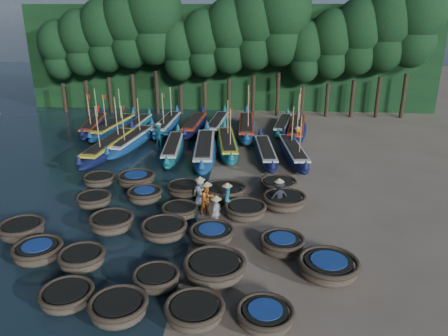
# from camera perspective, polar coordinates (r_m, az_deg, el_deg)

# --- Properties ---
(ground) EXTENTS (120.00, 120.00, 0.00)m
(ground) POSITION_cam_1_polar(r_m,az_deg,el_deg) (23.29, -2.84, -4.39)
(ground) COLOR #7C6C5A
(ground) RESTS_ON ground
(foliage_wall) EXTENTS (40.00, 3.00, 10.00)m
(foliage_wall) POSITION_cam_1_polar(r_m,az_deg,el_deg) (44.83, 0.82, 14.24)
(foliage_wall) COLOR black
(foliage_wall) RESTS_ON ground
(coracle_1) EXTENTS (2.20, 2.20, 0.64)m
(coracle_1) POSITION_cam_1_polar(r_m,az_deg,el_deg) (16.56, -19.83, -15.47)
(coracle_1) COLOR brown
(coracle_1) RESTS_ON ground
(coracle_2) EXTENTS (2.06, 2.06, 0.70)m
(coracle_2) POSITION_cam_1_polar(r_m,az_deg,el_deg) (15.48, -13.60, -17.36)
(coracle_2) COLOR brown
(coracle_2) RESTS_ON ground
(coracle_3) EXTENTS (2.26, 2.26, 0.70)m
(coracle_3) POSITION_cam_1_polar(r_m,az_deg,el_deg) (14.99, -3.87, -18.18)
(coracle_3) COLOR brown
(coracle_3) RESTS_ON ground
(coracle_4) EXTENTS (2.11, 2.11, 0.67)m
(coracle_4) POSITION_cam_1_polar(r_m,az_deg,el_deg) (14.86, 5.39, -18.69)
(coracle_4) COLOR brown
(coracle_4) RESTS_ON ground
(coracle_5) EXTENTS (2.22, 2.22, 0.73)m
(coracle_5) POSITION_cam_1_polar(r_m,az_deg,el_deg) (19.48, -23.13, -10.00)
(coracle_5) COLOR brown
(coracle_5) RESTS_ON ground
(coracle_6) EXTENTS (1.88, 1.88, 0.75)m
(coracle_6) POSITION_cam_1_polar(r_m,az_deg,el_deg) (18.35, -18.05, -11.22)
(coracle_6) COLOR brown
(coracle_6) RESTS_ON ground
(coracle_7) EXTENTS (2.12, 2.12, 0.64)m
(coracle_7) POSITION_cam_1_polar(r_m,az_deg,el_deg) (16.66, -8.82, -14.10)
(coracle_7) COLOR brown
(coracle_7) RESTS_ON ground
(coracle_8) EXTENTS (2.89, 2.89, 0.80)m
(coracle_8) POSITION_cam_1_polar(r_m,az_deg,el_deg) (16.90, -1.23, -12.91)
(coracle_8) COLOR brown
(coracle_8) RESTS_ON ground
(coracle_9) EXTENTS (2.36, 2.36, 0.78)m
(coracle_9) POSITION_cam_1_polar(r_m,az_deg,el_deg) (17.41, 13.46, -12.49)
(coracle_9) COLOR brown
(coracle_9) RESTS_ON ground
(coracle_10) EXTENTS (2.17, 2.17, 0.77)m
(coracle_10) POSITION_cam_1_polar(r_m,az_deg,el_deg) (21.48, -24.87, -7.32)
(coracle_10) COLOR brown
(coracle_10) RESTS_ON ground
(coracle_11) EXTENTS (2.49, 2.49, 0.78)m
(coracle_11) POSITION_cam_1_polar(r_m,az_deg,el_deg) (20.75, -14.45, -6.92)
(coracle_11) COLOR brown
(coracle_11) RESTS_ON ground
(coracle_12) EXTENTS (2.19, 2.19, 0.74)m
(coracle_12) POSITION_cam_1_polar(r_m,az_deg,el_deg) (19.76, -7.82, -7.96)
(coracle_12) COLOR brown
(coracle_12) RESTS_ON ground
(coracle_13) EXTENTS (2.28, 2.28, 0.66)m
(coracle_13) POSITION_cam_1_polar(r_m,az_deg,el_deg) (19.31, -1.61, -8.62)
(coracle_13) COLOR brown
(coracle_13) RESTS_ON ground
(coracle_14) EXTENTS (1.98, 1.98, 0.73)m
(coracle_14) POSITION_cam_1_polar(r_m,az_deg,el_deg) (18.64, 7.59, -9.81)
(coracle_14) COLOR brown
(coracle_14) RESTS_ON ground
(coracle_15) EXTENTS (1.81, 1.81, 0.68)m
(coracle_15) POSITION_cam_1_polar(r_m,az_deg,el_deg) (23.48, -16.63, -4.03)
(coracle_15) COLOR brown
(coracle_15) RESTS_ON ground
(coracle_16) EXTENTS (2.18, 2.18, 0.74)m
(coracle_16) POSITION_cam_1_polar(r_m,az_deg,el_deg) (23.33, -10.31, -3.51)
(coracle_16) COLOR brown
(coracle_16) RESTS_ON ground
(coracle_17) EXTENTS (1.81, 1.81, 0.65)m
(coracle_17) POSITION_cam_1_polar(r_m,az_deg,el_deg) (21.49, -5.81, -5.60)
(coracle_17) COLOR brown
(coracle_17) RESTS_ON ground
(coracle_18) EXTENTS (2.09, 2.09, 0.75)m
(coracle_18) POSITION_cam_1_polar(r_m,az_deg,el_deg) (21.31, 2.80, -5.58)
(coracle_18) COLOR brown
(coracle_18) RESTS_ON ground
(coracle_19) EXTENTS (2.63, 2.63, 0.80)m
(coracle_19) POSITION_cam_1_polar(r_m,az_deg,el_deg) (22.42, 7.86, -4.30)
(coracle_19) COLOR brown
(coracle_19) RESTS_ON ground
(coracle_20) EXTENTS (1.84, 1.84, 0.65)m
(coracle_20) POSITION_cam_1_polar(r_m,az_deg,el_deg) (26.13, -15.97, -1.48)
(coracle_20) COLOR brown
(coracle_20) RESTS_ON ground
(coracle_21) EXTENTS (2.70, 2.70, 0.73)m
(coracle_21) POSITION_cam_1_polar(r_m,az_deg,el_deg) (25.60, -11.40, -1.42)
(coracle_21) COLOR brown
(coracle_21) RESTS_ON ground
(coracle_22) EXTENTS (2.31, 2.31, 0.70)m
(coracle_22) POSITION_cam_1_polar(r_m,az_deg,el_deg) (23.93, -5.15, -2.71)
(coracle_22) COLOR brown
(coracle_22) RESTS_ON ground
(coracle_23) EXTENTS (2.38, 2.38, 0.77)m
(coracle_23) POSITION_cam_1_polar(r_m,az_deg,el_deg) (23.36, 0.12, -3.11)
(coracle_23) COLOR brown
(coracle_23) RESTS_ON ground
(coracle_24) EXTENTS (2.33, 2.33, 0.69)m
(coracle_24) POSITION_cam_1_polar(r_m,az_deg,el_deg) (24.54, 7.10, -2.21)
(coracle_24) COLOR brown
(coracle_24) RESTS_ON ground
(long_boat_2) EXTENTS (2.43, 9.11, 3.89)m
(long_boat_2) POSITION_cam_1_polar(r_m,az_deg,el_deg) (31.18, -14.74, 2.63)
(long_boat_2) COLOR #10133B
(long_boat_2) RESTS_ON ground
(long_boat_3) EXTENTS (2.57, 8.09, 3.47)m
(long_boat_3) POSITION_cam_1_polar(r_m,az_deg,el_deg) (32.50, -11.87, 3.46)
(long_boat_3) COLOR navy
(long_boat_3) RESTS_ON ground
(long_boat_4) EXTENTS (1.99, 7.83, 1.38)m
(long_boat_4) POSITION_cam_1_polar(r_m,az_deg,el_deg) (30.37, -6.66, 2.53)
(long_boat_4) COLOR #105C5F
(long_boat_4) RESTS_ON ground
(long_boat_5) EXTENTS (2.29, 9.17, 1.62)m
(long_boat_5) POSITION_cam_1_polar(r_m,az_deg,el_deg) (29.59, -2.53, 2.35)
(long_boat_5) COLOR navy
(long_boat_5) RESTS_ON ground
(long_boat_6) EXTENTS (2.48, 8.23, 3.52)m
(long_boat_6) POSITION_cam_1_polar(r_m,az_deg,el_deg) (30.89, 0.44, 3.04)
(long_boat_6) COLOR #105C5F
(long_boat_6) RESTS_ON ground
(long_boat_7) EXTENTS (2.02, 7.50, 1.33)m
(long_boat_7) POSITION_cam_1_polar(r_m,az_deg,el_deg) (29.50, 5.45, 1.99)
(long_boat_7) COLOR #10133B
(long_boat_7) RESTS_ON ground
(long_boat_8) EXTENTS (2.29, 8.02, 3.43)m
(long_boat_8) POSITION_cam_1_polar(r_m,az_deg,el_deg) (29.70, 9.01, 2.04)
(long_boat_8) COLOR #10133B
(long_boat_8) RESTS_ON ground
(long_boat_9) EXTENTS (2.44, 7.92, 3.39)m
(long_boat_9) POSITION_cam_1_polar(r_m,az_deg,el_deg) (37.68, -16.64, 5.33)
(long_boat_9) COLOR #10133B
(long_boat_9) RESTS_ON ground
(long_boat_10) EXTENTS (2.56, 8.16, 3.50)m
(long_boat_10) POSITION_cam_1_polar(r_m,az_deg,el_deg) (36.61, -14.17, 5.17)
(long_boat_10) COLOR navy
(long_boat_10) RESTS_ON ground
(long_boat_11) EXTENTS (1.73, 7.35, 1.30)m
(long_boat_11) POSITION_cam_1_polar(r_m,az_deg,el_deg) (36.86, -11.31, 5.39)
(long_boat_11) COLOR #105C5F
(long_boat_11) RESTS_ON ground
(long_boat_12) EXTENTS (1.74, 8.20, 3.48)m
(long_boat_12) POSITION_cam_1_polar(r_m,az_deg,el_deg) (36.58, -7.44, 5.60)
(long_boat_12) COLOR navy
(long_boat_12) RESTS_ON ground
(long_boat_13) EXTENTS (1.87, 7.99, 1.41)m
(long_boat_13) POSITION_cam_1_polar(r_m,az_deg,el_deg) (36.34, -3.87, 5.60)
(long_boat_13) COLOR #10133B
(long_boat_13) RESTS_ON ground
(long_boat_14) EXTENTS (2.08, 8.02, 1.42)m
(long_boat_14) POSITION_cam_1_polar(r_m,az_deg,el_deg) (36.49, -0.88, 5.71)
(long_boat_14) COLOR #105C5F
(long_boat_14) RESTS_ON ground
(long_boat_15) EXTENTS (1.79, 8.96, 3.81)m
(long_boat_15) POSITION_cam_1_polar(r_m,az_deg,el_deg) (35.26, 2.96, 5.28)
(long_boat_15) COLOR navy
(long_boat_15) RESTS_ON ground
(long_boat_16) EXTENTS (2.44, 7.26, 1.29)m
(long_boat_16) POSITION_cam_1_polar(r_m,az_deg,el_deg) (36.67, 7.70, 5.53)
(long_boat_16) COLOR #105C5F
(long_boat_16) RESTS_ON ground
(long_boat_17) EXTENTS (2.61, 8.73, 3.74)m
(long_boat_17) POSITION_cam_1_polar(r_m,az_deg,el_deg) (35.14, 9.45, 4.95)
(long_boat_17) COLOR #10133B
(long_boat_17) RESTS_ON ground
(fisherman_0) EXTENTS (0.86, 0.67, 1.74)m
(fisherman_0) POSITION_cam_1_polar(r_m,az_deg,el_deg) (22.44, -3.11, -3.04)
(fisherman_0) COLOR silver
(fisherman_0) RESTS_ON ground
(fisherman_1) EXTENTS (0.52, 0.62, 1.80)m
(fisherman_1) POSITION_cam_1_polar(r_m,az_deg,el_deg) (21.49, 0.40, -3.89)
(fisherman_1) COLOR #1B5F71
(fisherman_1) RESTS_ON ground
(fisherman_2) EXTENTS (1.00, 0.98, 1.82)m
(fisherman_2) POSITION_cam_1_polar(r_m,az_deg,el_deg) (21.59, -2.20, -3.92)
(fisherman_2) COLOR #C45E1A
(fisherman_2) RESTS_ON ground
(fisherman_3) EXTENTS (1.24, 1.01, 1.87)m
(fisherman_3) POSITION_cam_1_polar(r_m,az_deg,el_deg) (22.03, 7.15, -3.53)
(fisherman_3) COLOR black
(fisherman_3) RESTS_ON ground
(fisherman_4) EXTENTS (0.63, 0.97, 1.74)m
(fisherman_4) POSITION_cam_1_polar(r_m,az_deg,el_deg) (20.25, -1.04, -5.69)
(fisherman_4) COLOR silver
(fisherman_4) RESTS_ON ground
(fisherman_5) EXTENTS (1.64, 1.20, 1.91)m
(fisherman_5) POSITION_cam_1_polar(r_m,az_deg,el_deg) (32.67, -8.53, 4.38)
(fisherman_5) COLOR #1B5F71
(fisherman_5) RESTS_ON ground
(fisherman_6) EXTENTS (0.61, 0.81, 1.70)m
(fisherman_6) POSITION_cam_1_polar(r_m,az_deg,el_deg) (32.45, 9.57, 4.09)
(fisherman_6) COLOR #C45E1A
(fisherman_6) RESTS_ON ground
(tree_0) EXTENTS (3.68, 3.68, 8.68)m
(tree_0) POSITION_cam_1_polar(r_m,az_deg,el_deg) (45.23, -20.84, 14.26)
(tree_0) COLOR black
(tree_0) RESTS_ON ground
(tree_1) EXTENTS (4.09, 4.09, 9.65)m
(tree_1) POSITION_cam_1_polar(r_m,az_deg,el_deg) (44.28, -18.15, 15.35)
(tree_1) COLOR black
(tree_1) RESTS_ON ground
(tree_2) EXTENTS (4.51, 4.51, 10.63)m
(tree_2) POSITION_cam_1_polar(r_m,az_deg,el_deg) (43.43, -15.32, 16.44)
(tree_2) COLOR black
(tree_2) RESTS_ON ground
(tree_3) EXTENTS (4.92, 4.92, 11.60)m
(tree_3) POSITION_cam_1_polar(r_m,az_deg,el_deg) (42.71, -12.36, 17.53)
(tree_3) COLOR black
(tree_3) RESTS_ON ground
(tree_4) EXTENTS (5.34, 5.34, 12.58)m
(tree_4) POSITION_cam_1_polar(r_m,az_deg,el_deg) (42.11, -9.26, 18.61)
(tree_4) COLOR black
(tree_4) RESTS_ON ground
(tree_5) EXTENTS (3.68, 3.68, 8.68)m
(tree_5) POSITION_cam_1_polar(r_m,az_deg,el_deg) (41.80, -5.87, 15.04)
(tree_5) COLOR black
(tree_5) RESTS_ON ground
(tree_6) EXTENTS (4.09, 4.09, 9.65)m
(tree_6) POSITION_cam_1_polar(r_m,az_deg,el_deg) (41.41, -2.64, 16.01)
(tree_6) COLOR black
(tree_6) RESTS_ON ground
(tree_7) EXTENTS (4.51, 4.51, 10.63)m
(tree_7) POSITION_cam_1_polar(r_m,az_deg,el_deg) (41.15, 0.67, 16.94)
(tree_7) COLOR black
(tree_7) RESTS_ON ground
(tree_8) EXTENTS (4.92, 4.92, 11.60)m
(tree_8) POSITION_cam_1_polar(r_m,az_deg,el_deg) (41.04, 4.04, 17.83)
(tree_8) COLOR black
(tree_8) RESTS_ON ground
(tree_9) EXTENTS (5.34, 5.34, 12.58)m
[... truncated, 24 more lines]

